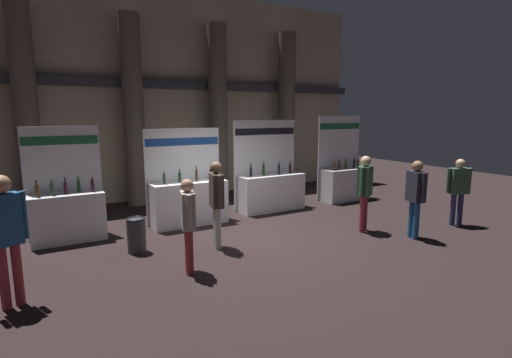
% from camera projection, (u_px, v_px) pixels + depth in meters
% --- Properties ---
extents(ground_plane, '(27.21, 27.21, 0.00)m').
position_uv_depth(ground_plane, '(248.00, 237.00, 8.31)').
color(ground_plane, black).
extents(hall_colonnade, '(13.60, 1.05, 6.32)m').
position_uv_depth(hall_colonnade, '(173.00, 100.00, 11.91)').
color(hall_colonnade, gray).
rests_on(hall_colonnade, ground_plane).
extents(exhibitor_booth_0, '(1.49, 0.66, 2.37)m').
position_uv_depth(exhibitor_booth_0, '(67.00, 212.00, 8.02)').
color(exhibitor_booth_0, white).
rests_on(exhibitor_booth_0, ground_plane).
extents(exhibitor_booth_1, '(1.87, 0.66, 2.27)m').
position_uv_depth(exhibitor_booth_1, '(189.00, 199.00, 9.23)').
color(exhibitor_booth_1, white).
rests_on(exhibitor_booth_1, ground_plane).
extents(exhibitor_booth_2, '(1.93, 0.66, 2.44)m').
position_uv_depth(exhibitor_booth_2, '(270.00, 188.00, 10.61)').
color(exhibitor_booth_2, white).
rests_on(exhibitor_booth_2, ground_plane).
extents(exhibitor_booth_3, '(1.61, 0.66, 2.55)m').
position_uv_depth(exhibitor_booth_3, '(344.00, 180.00, 11.83)').
color(exhibitor_booth_3, white).
rests_on(exhibitor_booth_3, ground_plane).
extents(trash_bin, '(0.35, 0.35, 0.67)m').
position_uv_depth(trash_bin, '(136.00, 235.00, 7.38)').
color(trash_bin, '#38383D').
rests_on(trash_bin, ground_plane).
extents(visitor_0, '(0.52, 0.33, 1.84)m').
position_uv_depth(visitor_0, '(6.00, 230.00, 5.15)').
color(visitor_0, maroon).
rests_on(visitor_0, ground_plane).
extents(visitor_2, '(0.59, 0.38, 1.58)m').
position_uv_depth(visitor_2, '(459.00, 186.00, 9.09)').
color(visitor_2, navy).
rests_on(visitor_2, ground_plane).
extents(visitor_3, '(0.29, 0.53, 1.59)m').
position_uv_depth(visitor_3, '(188.00, 219.00, 6.32)').
color(visitor_3, maroon).
rests_on(visitor_3, ground_plane).
extents(visitor_4, '(0.29, 0.57, 1.72)m').
position_uv_depth(visitor_4, '(216.00, 197.00, 7.51)').
color(visitor_4, silver).
rests_on(visitor_4, ground_plane).
extents(visitor_5, '(0.34, 0.53, 1.66)m').
position_uv_depth(visitor_5, '(416.00, 193.00, 8.10)').
color(visitor_5, navy).
rests_on(visitor_5, ground_plane).
extents(visitor_6, '(0.47, 0.38, 1.71)m').
position_uv_depth(visitor_6, '(365.00, 187.00, 8.59)').
color(visitor_6, maroon).
rests_on(visitor_6, ground_plane).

